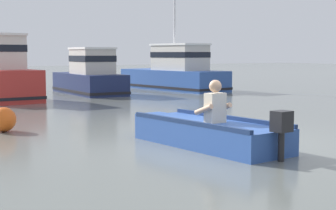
{
  "coord_description": "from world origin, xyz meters",
  "views": [
    {
      "loc": [
        -6.3,
        -7.28,
        1.65
      ],
      "look_at": [
        -0.39,
        2.09,
        0.55
      ],
      "focal_mm": 55.78,
      "sensor_mm": 36.0,
      "label": 1
    }
  ],
  "objects_px": {
    "rowboat_with_person": "(207,132)",
    "moored_boat_blue": "(175,73)",
    "moored_boat_navy": "(90,77)",
    "mooring_buoy": "(4,119)"
  },
  "relations": [
    {
      "from": "moored_boat_navy",
      "to": "mooring_buoy",
      "type": "xyz_separation_m",
      "value": [
        -5.78,
        -8.67,
        -0.44
      ]
    },
    {
      "from": "moored_boat_navy",
      "to": "mooring_buoy",
      "type": "bearing_deg",
      "value": -123.69
    },
    {
      "from": "moored_boat_navy",
      "to": "moored_boat_blue",
      "type": "height_order",
      "value": "moored_boat_blue"
    },
    {
      "from": "rowboat_with_person",
      "to": "moored_boat_navy",
      "type": "distance_m",
      "value": 12.7
    },
    {
      "from": "rowboat_with_person",
      "to": "mooring_buoy",
      "type": "bearing_deg",
      "value": 125.91
    },
    {
      "from": "rowboat_with_person",
      "to": "moored_boat_blue",
      "type": "xyz_separation_m",
      "value": [
        7.43,
        12.51,
        0.52
      ]
    },
    {
      "from": "moored_boat_navy",
      "to": "moored_boat_blue",
      "type": "distance_m",
      "value": 4.29
    },
    {
      "from": "moored_boat_blue",
      "to": "mooring_buoy",
      "type": "xyz_separation_m",
      "value": [
        -10.06,
        -8.88,
        -0.51
      ]
    },
    {
      "from": "mooring_buoy",
      "to": "moored_boat_blue",
      "type": "bearing_deg",
      "value": 41.45
    },
    {
      "from": "moored_boat_navy",
      "to": "mooring_buoy",
      "type": "distance_m",
      "value": 10.43
    }
  ]
}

